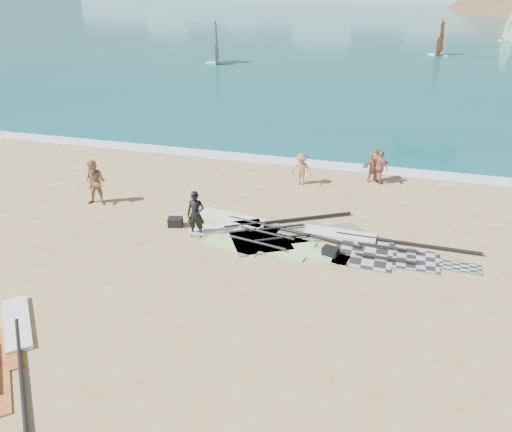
% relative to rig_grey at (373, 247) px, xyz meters
% --- Properties ---
extents(ground, '(300.00, 300.00, 0.00)m').
position_rel_rig_grey_xyz_m(ground, '(-2.96, -4.59, -0.05)').
color(ground, '#DAB87F').
rests_on(ground, ground).
extents(sea, '(300.00, 240.00, 0.06)m').
position_rel_rig_grey_xyz_m(sea, '(-2.96, 127.41, -0.05)').
color(sea, '#0C4A5A').
rests_on(sea, ground).
extents(surf_line, '(300.00, 1.20, 0.04)m').
position_rel_rig_grey_xyz_m(surf_line, '(-2.96, 7.71, -0.05)').
color(surf_line, white).
rests_on(surf_line, ground).
extents(rig_grey, '(6.24, 2.54, 0.20)m').
position_rel_rig_grey_xyz_m(rig_grey, '(0.00, 0.00, 0.00)').
color(rig_grey, '#242427').
rests_on(rig_grey, ground).
extents(rig_green, '(6.51, 3.18, 0.21)m').
position_rel_rig_grey_xyz_m(rig_green, '(-4.32, -0.02, 0.00)').
color(rig_green, '#6CCF36').
rests_on(rig_green, ground).
extents(rig_orange, '(6.30, 4.37, 0.20)m').
position_rel_rig_grey_xyz_m(rig_orange, '(-4.06, 0.12, 0.00)').
color(rig_orange, orange).
rests_on(rig_orange, ground).
extents(gear_bag_near, '(0.62, 0.51, 0.35)m').
position_rel_rig_grey_xyz_m(gear_bag_near, '(-7.44, -0.30, 0.12)').
color(gear_bag_near, black).
rests_on(gear_bag_near, ground).
extents(gear_bag_far, '(0.61, 0.51, 0.32)m').
position_rel_rig_grey_xyz_m(gear_bag_far, '(-1.39, -0.95, 0.11)').
color(gear_bag_far, black).
rests_on(gear_bag_far, ground).
extents(person_wetsuit, '(0.71, 0.52, 1.79)m').
position_rel_rig_grey_xyz_m(person_wetsuit, '(-6.35, -0.84, 0.84)').
color(person_wetsuit, black).
rests_on(person_wetsuit, ground).
extents(beachgoer_left, '(1.05, 0.89, 1.93)m').
position_rel_rig_grey_xyz_m(beachgoer_left, '(-11.38, 0.70, 0.92)').
color(beachgoer_left, '#A87A5A').
rests_on(beachgoer_left, ground).
extents(beachgoer_mid, '(1.03, 0.68, 1.50)m').
position_rel_rig_grey_xyz_m(beachgoer_mid, '(-3.55, 5.03, 0.70)').
color(beachgoer_mid, '#9F6B56').
rests_on(beachgoer_mid, ground).
extents(beachgoer_back, '(0.94, 0.93, 1.59)m').
position_rel_rig_grey_xyz_m(beachgoer_back, '(-0.12, 6.10, 0.74)').
color(beachgoer_back, '#A86955').
rests_on(beachgoer_back, ground).
extents(beachgoer_right, '(1.41, 1.29, 1.57)m').
position_rel_rig_grey_xyz_m(beachgoer_right, '(-0.41, 6.30, 0.73)').
color(beachgoer_right, '#A56B5A').
rests_on(beachgoer_right, ground).
extents(windsurfer_left, '(2.42, 2.81, 4.26)m').
position_rel_rig_grey_xyz_m(windsurfer_left, '(-17.93, 34.51, 1.20)').
color(windsurfer_left, white).
rests_on(windsurfer_left, ground).
extents(windsurfer_centre, '(2.32, 2.58, 4.07)m').
position_rel_rig_grey_xyz_m(windsurfer_centre, '(4.50, 46.12, 1.16)').
color(windsurfer_centre, white).
rests_on(windsurfer_centre, ground).
extents(windsurfer_right, '(2.37, 2.59, 4.20)m').
position_rel_rig_grey_xyz_m(windsurfer_right, '(14.21, 61.61, 1.19)').
color(windsurfer_right, white).
rests_on(windsurfer_right, ground).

